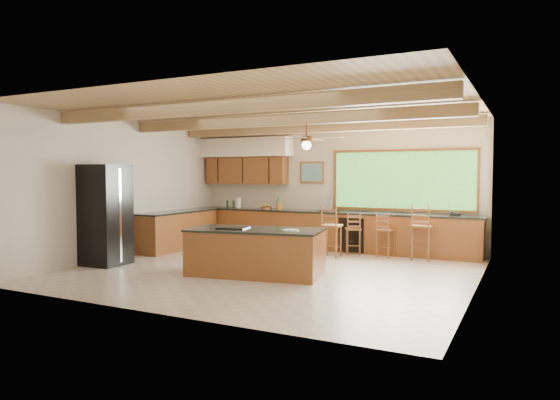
% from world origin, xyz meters
% --- Properties ---
extents(ground, '(7.20, 7.20, 0.00)m').
position_xyz_m(ground, '(0.00, 0.00, 0.00)').
color(ground, '#BEAC9D').
rests_on(ground, ground).
extents(room_shell, '(7.27, 6.54, 3.02)m').
position_xyz_m(room_shell, '(-0.17, 0.65, 2.21)').
color(room_shell, beige).
rests_on(room_shell, ground).
extents(counter_run, '(7.12, 3.10, 1.26)m').
position_xyz_m(counter_run, '(-0.82, 2.52, 0.46)').
color(counter_run, brown).
rests_on(counter_run, ground).
extents(island, '(2.54, 1.51, 0.85)m').
position_xyz_m(island, '(-0.05, -0.49, 0.42)').
color(island, brown).
rests_on(island, ground).
extents(refrigerator, '(0.81, 0.79, 2.00)m').
position_xyz_m(refrigerator, '(-3.22, -0.96, 1.00)').
color(refrigerator, black).
rests_on(refrigerator, ground).
extents(bar_stool_a, '(0.43, 0.43, 1.14)m').
position_xyz_m(bar_stool_a, '(0.48, 1.85, 0.68)').
color(bar_stool_a, brown).
rests_on(bar_stool_a, ground).
extents(bar_stool_b, '(0.45, 0.45, 0.96)m').
position_xyz_m(bar_stool_b, '(0.79, 2.40, 0.57)').
color(bar_stool_b, brown).
rests_on(bar_stool_b, ground).
extents(bar_stool_c, '(0.42, 0.42, 0.98)m').
position_xyz_m(bar_stool_c, '(1.53, 2.40, 0.58)').
color(bar_stool_c, brown).
rests_on(bar_stool_c, ground).
extents(bar_stool_d, '(0.43, 0.43, 1.18)m').
position_xyz_m(bar_stool_d, '(2.30, 2.39, 0.70)').
color(bar_stool_d, brown).
rests_on(bar_stool_d, ground).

